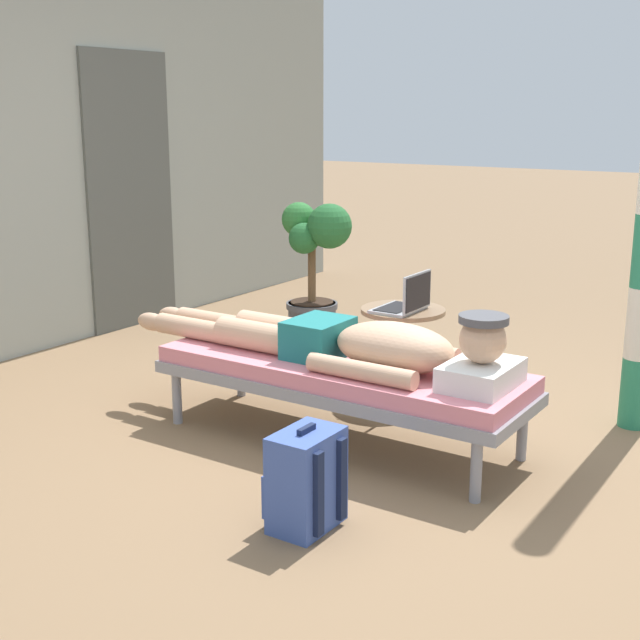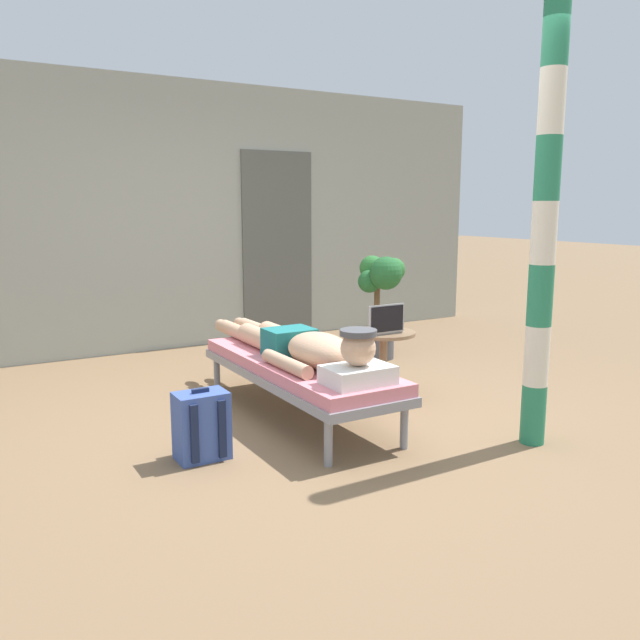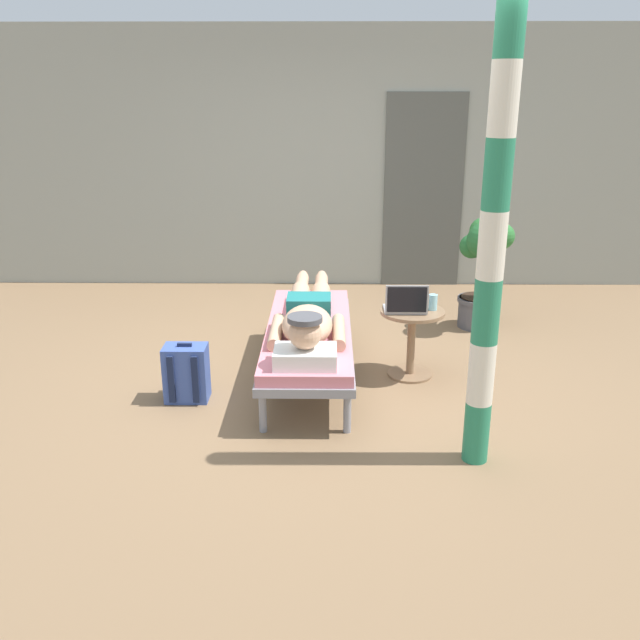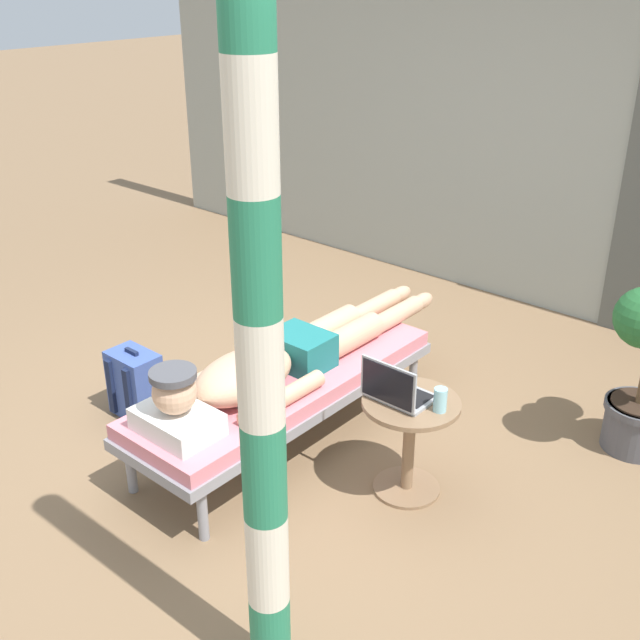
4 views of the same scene
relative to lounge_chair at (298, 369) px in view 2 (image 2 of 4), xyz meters
The scene contains 11 objects.
ground_plane 0.35m from the lounge_chair, 110.80° to the right, with size 40.00×40.00×0.00m, color #846647.
house_wall_back 2.88m from the lounge_chair, 90.00° to the left, with size 7.60×0.20×2.70m, color #999E93.
house_door_panel 2.91m from the lounge_chair, 65.98° to the left, with size 0.84×0.03×2.04m, color #545651.
lounge_chair is the anchor object (origin of this frame).
person_reclining 0.19m from the lounge_chair, 90.00° to the right, with size 0.53×2.17×0.33m.
side_table 0.78m from the lounge_chair, ahead, with size 0.48×0.48×0.52m.
laptop 0.75m from the lounge_chair, ahead, with size 0.31×0.24×0.23m.
drink_glass 0.96m from the lounge_chair, ahead, with size 0.06×0.06×0.12m, color #99D8E5.
backpack 0.94m from the lounge_chair, 156.20° to the right, with size 0.30×0.26×0.42m.
potted_plant 1.92m from the lounge_chair, 37.38° to the left, with size 0.47×0.57×1.00m.
porch_post 1.83m from the lounge_chair, 49.05° to the right, with size 0.15×0.15×2.61m.
Camera 2 is at (-2.05, -3.76, 1.47)m, focal length 36.40 mm.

